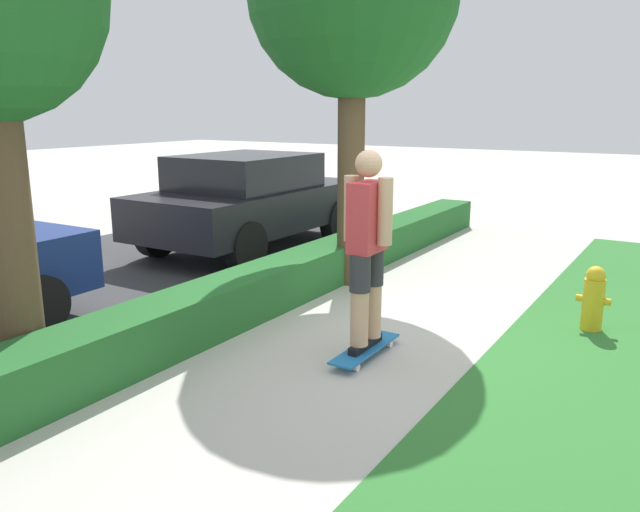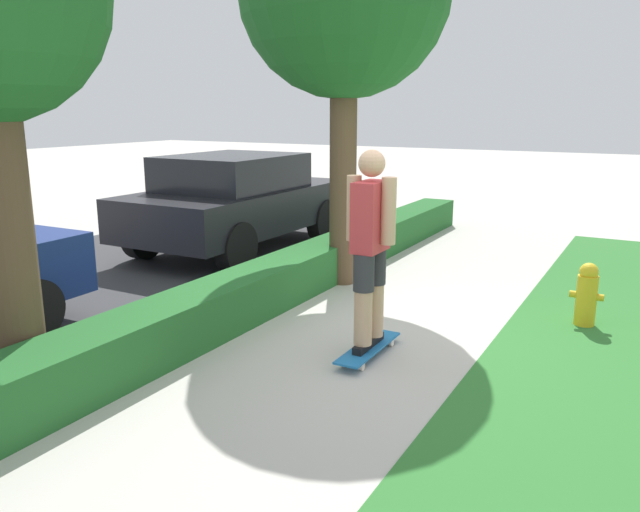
# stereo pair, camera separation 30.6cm
# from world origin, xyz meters

# --- Properties ---
(ground_plane) EXTENTS (60.00, 60.00, 0.00)m
(ground_plane) POSITION_xyz_m (0.00, 0.00, 0.00)
(ground_plane) COLOR #BCB7AD
(street_asphalt) EXTENTS (13.02, 5.00, 0.01)m
(street_asphalt) POSITION_xyz_m (0.00, 4.20, 0.00)
(street_asphalt) COLOR #38383A
(street_asphalt) RESTS_ON ground_plane
(hedge_row) EXTENTS (13.02, 0.60, 0.50)m
(hedge_row) POSITION_xyz_m (0.00, 1.60, 0.25)
(hedge_row) COLOR #236028
(hedge_row) RESTS_ON ground_plane
(skateboard) EXTENTS (0.99, 0.24, 0.09)m
(skateboard) POSITION_xyz_m (-0.45, -0.07, 0.08)
(skateboard) COLOR #1E6BAD
(skateboard) RESTS_ON ground_plane
(skater_person) EXTENTS (0.52, 0.47, 1.83)m
(skater_person) POSITION_xyz_m (-0.45, -0.07, 1.07)
(skater_person) COLOR black
(skater_person) RESTS_ON skateboard
(parked_car_middle) EXTENTS (4.05, 2.02, 1.55)m
(parked_car_middle) POSITION_xyz_m (2.64, 3.73, 0.82)
(parked_car_middle) COLOR black
(parked_car_middle) RESTS_ON ground_plane
(fire_hydrant) EXTENTS (0.21, 0.34, 0.69)m
(fire_hydrant) POSITION_xyz_m (1.44, -1.73, 0.34)
(fire_hydrant) COLOR gold
(fire_hydrant) RESTS_ON ground_plane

